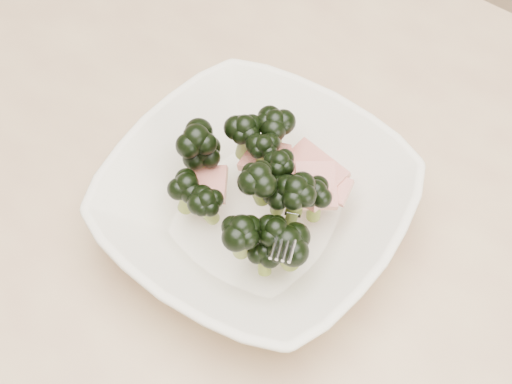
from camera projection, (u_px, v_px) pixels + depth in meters
dining_table at (300, 318)px, 0.70m from camera, size 1.20×0.80×0.75m
broccoli_dish at (256, 201)px, 0.61m from camera, size 0.26×0.26×0.11m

